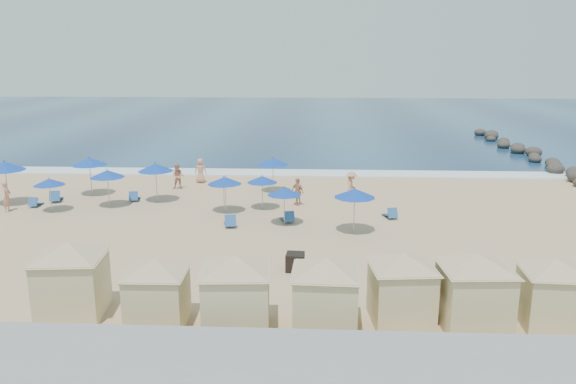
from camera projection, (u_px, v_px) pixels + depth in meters
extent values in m
plane|color=tan|center=(215.00, 235.00, 28.35)|extent=(160.00, 160.00, 0.00)
cube|color=#0E294D|center=(282.00, 118.00, 81.71)|extent=(160.00, 80.00, 0.06)
cube|color=white|center=(250.00, 172.00, 43.38)|extent=(160.00, 2.50, 0.08)
cube|color=gray|center=(131.00, 361.00, 15.60)|extent=(160.00, 2.20, 1.10)
ellipsoid|color=#282421|center=(576.00, 173.00, 41.62)|extent=(1.40, 1.40, 0.91)
ellipsoid|color=#282421|center=(556.00, 169.00, 43.12)|extent=(1.32, 1.32, 0.86)
ellipsoid|color=#282421|center=(554.00, 165.00, 44.56)|extent=(1.24, 1.24, 0.81)
ellipsoid|color=#282421|center=(552.00, 162.00, 45.99)|extent=(1.16, 1.16, 0.75)
ellipsoid|color=#282421|center=(535.00, 159.00, 47.50)|extent=(1.08, 1.08, 0.70)
ellipsoid|color=#282421|center=(534.00, 156.00, 48.93)|extent=(1.00, 1.00, 0.65)
ellipsoid|color=#282421|center=(533.00, 152.00, 50.33)|extent=(1.48, 1.48, 0.96)
ellipsoid|color=#282421|center=(518.00, 150.00, 51.84)|extent=(1.40, 1.40, 0.91)
ellipsoid|color=#282421|center=(518.00, 147.00, 53.27)|extent=(1.32, 1.32, 0.86)
ellipsoid|color=#282421|center=(504.00, 145.00, 54.78)|extent=(1.24, 1.24, 0.81)
ellipsoid|color=#282421|center=(504.00, 143.00, 56.21)|extent=(1.16, 1.16, 0.75)
ellipsoid|color=#282421|center=(504.00, 141.00, 57.65)|extent=(1.08, 1.08, 0.70)
ellipsoid|color=#282421|center=(491.00, 139.00, 59.15)|extent=(1.00, 1.00, 0.65)
ellipsoid|color=#282421|center=(491.00, 136.00, 60.55)|extent=(1.48, 1.48, 0.96)
ellipsoid|color=#282421|center=(492.00, 134.00, 61.99)|extent=(1.40, 1.40, 0.91)
ellipsoid|color=#282421|center=(480.00, 133.00, 63.49)|extent=(1.32, 1.32, 0.86)
cube|color=black|center=(295.00, 262.00, 23.61)|extent=(0.80, 0.80, 0.75)
cube|color=beige|center=(72.00, 286.00, 19.46)|extent=(2.31, 2.31, 2.11)
cube|color=tan|center=(70.00, 257.00, 19.21)|extent=(2.43, 2.43, 0.08)
pyramid|color=tan|center=(68.00, 243.00, 19.09)|extent=(4.60, 4.60, 0.53)
cube|color=beige|center=(158.00, 299.00, 18.73)|extent=(1.91, 1.91, 1.87)
cube|color=tan|center=(156.00, 272.00, 18.51)|extent=(2.01, 2.01, 0.07)
pyramid|color=tan|center=(155.00, 259.00, 18.39)|extent=(4.09, 4.09, 0.47)
cube|color=beige|center=(237.00, 300.00, 18.32)|extent=(2.24, 2.24, 2.10)
cube|color=tan|center=(236.00, 270.00, 18.07)|extent=(2.35, 2.35, 0.08)
pyramid|color=tan|center=(236.00, 255.00, 17.94)|extent=(4.59, 4.59, 0.52)
cube|color=beige|center=(326.00, 302.00, 18.30)|extent=(2.10, 2.10, 2.03)
cube|color=tan|center=(326.00, 273.00, 18.06)|extent=(2.21, 2.21, 0.08)
pyramid|color=tan|center=(326.00, 258.00, 17.94)|extent=(4.45, 4.45, 0.51)
cube|color=beige|center=(401.00, 294.00, 18.95)|extent=(2.16, 2.16, 1.97)
cube|color=tan|center=(403.00, 267.00, 18.72)|extent=(2.27, 2.27, 0.08)
pyramid|color=tan|center=(403.00, 253.00, 18.60)|extent=(4.29, 4.29, 0.49)
cube|color=beige|center=(474.00, 298.00, 18.53)|extent=(2.22, 2.22, 2.08)
cube|color=tan|center=(476.00, 268.00, 18.29)|extent=(2.33, 2.33, 0.08)
pyramid|color=tan|center=(477.00, 253.00, 18.16)|extent=(4.56, 4.56, 0.52)
cube|color=beige|center=(552.00, 299.00, 18.66)|extent=(2.02, 2.02, 1.90)
cube|color=tan|center=(555.00, 272.00, 18.44)|extent=(2.12, 2.12, 0.08)
pyramid|color=tan|center=(557.00, 259.00, 18.32)|extent=(4.16, 4.16, 0.48)
cylinder|color=#A5A8AD|center=(7.00, 187.00, 33.94)|extent=(0.06, 0.06, 2.18)
cone|color=#0E37A1|center=(5.00, 166.00, 33.64)|extent=(2.41, 2.41, 0.52)
sphere|color=#0E37A1|center=(4.00, 161.00, 33.56)|extent=(0.09, 0.09, 0.09)
cylinder|color=#A5A8AD|center=(51.00, 198.00, 32.46)|extent=(0.04, 0.04, 1.62)
cone|color=#0E37A1|center=(49.00, 182.00, 32.23)|extent=(1.79, 1.79, 0.38)
sphere|color=#0E37A1|center=(49.00, 178.00, 32.18)|extent=(0.07, 0.07, 0.07)
cylinder|color=#A5A8AD|center=(91.00, 180.00, 36.28)|extent=(0.05, 0.05, 2.04)
cone|color=#0E37A1|center=(89.00, 161.00, 35.99)|extent=(2.25, 2.25, 0.48)
sphere|color=#0E37A1|center=(89.00, 157.00, 35.92)|extent=(0.09, 0.09, 0.09)
cylinder|color=#A5A8AD|center=(109.00, 192.00, 33.48)|extent=(0.05, 0.05, 1.85)
cone|color=#0E37A1|center=(107.00, 174.00, 33.22)|extent=(2.05, 2.05, 0.44)
sphere|color=#0E37A1|center=(107.00, 169.00, 33.16)|extent=(0.08, 0.08, 0.08)
cylinder|color=#A5A8AD|center=(157.00, 186.00, 34.66)|extent=(0.05, 0.05, 1.98)
cone|color=#0E37A1|center=(156.00, 167.00, 34.38)|extent=(2.19, 2.19, 0.47)
sphere|color=#0E37A1|center=(155.00, 163.00, 34.31)|extent=(0.08, 0.08, 0.08)
cylinder|color=#A5A8AD|center=(226.00, 198.00, 32.27)|extent=(0.05, 0.05, 1.73)
cone|color=#0E37A1|center=(225.00, 180.00, 32.03)|extent=(1.91, 1.91, 0.41)
sphere|color=#0E37A1|center=(225.00, 176.00, 31.97)|extent=(0.07, 0.07, 0.07)
cylinder|color=#A5A8AD|center=(224.00, 198.00, 32.35)|extent=(0.04, 0.04, 1.70)
cone|color=#0E37A1|center=(223.00, 181.00, 32.11)|extent=(1.88, 1.88, 0.40)
sphere|color=#0E37A1|center=(223.00, 177.00, 32.05)|extent=(0.07, 0.07, 0.07)
cylinder|color=#A5A8AD|center=(262.00, 195.00, 33.01)|extent=(0.04, 0.04, 1.64)
cone|color=#0E37A1|center=(262.00, 179.00, 32.78)|extent=(1.82, 1.82, 0.39)
sphere|color=#0E37A1|center=(262.00, 175.00, 32.73)|extent=(0.07, 0.07, 0.07)
cylinder|color=#A5A8AD|center=(284.00, 209.00, 29.94)|extent=(0.04, 0.04, 1.68)
cone|color=#0E37A1|center=(284.00, 191.00, 29.70)|extent=(1.86, 1.86, 0.40)
sphere|color=#0E37A1|center=(284.00, 187.00, 29.64)|extent=(0.07, 0.07, 0.07)
cylinder|color=#A5A8AD|center=(273.00, 178.00, 37.12)|extent=(0.05, 0.05, 1.88)
cone|color=#0E37A1|center=(273.00, 162.00, 36.86)|extent=(2.08, 2.08, 0.45)
sphere|color=#0E37A1|center=(273.00, 157.00, 36.79)|extent=(0.08, 0.08, 0.08)
cylinder|color=#A5A8AD|center=(354.00, 215.00, 28.54)|extent=(0.05, 0.05, 1.92)
cone|color=#0E37A1|center=(355.00, 193.00, 28.27)|extent=(2.12, 2.12, 0.45)
sphere|color=#0E37A1|center=(355.00, 188.00, 28.20)|extent=(0.08, 0.08, 0.08)
cube|color=#285592|center=(36.00, 203.00, 33.86)|extent=(0.58, 1.11, 0.30)
cube|color=#285592|center=(33.00, 202.00, 33.37)|extent=(0.53, 0.33, 0.53)
cube|color=#285592|center=(57.00, 198.00, 35.02)|extent=(0.94, 1.42, 0.36)
cube|color=#285592|center=(55.00, 196.00, 34.44)|extent=(0.69, 0.51, 0.63)
cube|color=#285592|center=(135.00, 198.00, 35.20)|extent=(0.72, 1.22, 0.32)
cube|color=#285592|center=(133.00, 196.00, 34.68)|extent=(0.58, 0.40, 0.56)
cube|color=#285592|center=(230.00, 222.00, 29.94)|extent=(0.84, 1.35, 0.34)
cube|color=#285592|center=(230.00, 221.00, 29.38)|extent=(0.65, 0.46, 0.61)
cube|color=#285592|center=(287.00, 218.00, 30.70)|extent=(0.88, 1.31, 0.33)
cube|color=#285592|center=(289.00, 217.00, 30.17)|extent=(0.63, 0.47, 0.58)
cube|color=#285592|center=(389.00, 215.00, 31.46)|extent=(0.79, 1.24, 0.32)
cube|color=#285592|center=(393.00, 213.00, 30.94)|extent=(0.60, 0.43, 0.56)
imported|color=tan|center=(7.00, 196.00, 32.45)|extent=(0.50, 0.70, 1.80)
imported|color=tan|center=(178.00, 176.00, 37.98)|extent=(0.85, 0.66, 1.75)
imported|color=tan|center=(297.00, 191.00, 33.93)|extent=(0.98, 0.98, 1.67)
imported|color=tan|center=(351.00, 187.00, 34.70)|extent=(0.96, 1.35, 1.89)
imported|color=tan|center=(200.00, 171.00, 39.86)|extent=(0.88, 0.59, 1.76)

